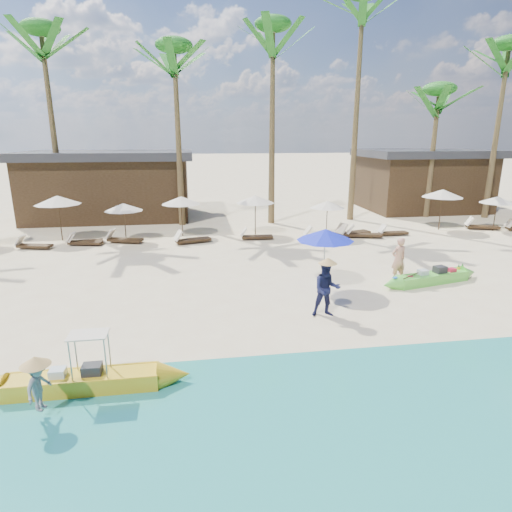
{
  "coord_description": "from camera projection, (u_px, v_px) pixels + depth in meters",
  "views": [
    {
      "loc": [
        -2.7,
        -11.92,
        5.28
      ],
      "look_at": [
        -0.61,
        2.0,
        1.3
      ],
      "focal_mm": 30.0,
      "sensor_mm": 36.0,
      "label": 1
    }
  ],
  "objects": [
    {
      "name": "lounger_3_left",
      "position": [
        32.0,
        245.0,
        20.61
      ],
      "size": [
        1.77,
        0.92,
        0.58
      ],
      "rotation": [
        0.0,
        0.0,
        -0.25
      ],
      "color": "#382717",
      "rests_on": "ground"
    },
    {
      "name": "palm_2",
      "position": [
        45.0,
        62.0,
        23.53
      ],
      "size": [
        2.08,
        2.08,
        11.33
      ],
      "color": "brown",
      "rests_on": "ground"
    },
    {
      "name": "lounger_5_left",
      "position": [
        191.0,
        239.0,
        21.64
      ],
      "size": [
        1.94,
        1.07,
        0.63
      ],
      "rotation": [
        0.0,
        0.0,
        0.28
      ],
      "color": "#382717",
      "rests_on": "ground"
    },
    {
      "name": "lounger_8_left",
      "position": [
        392.0,
        232.0,
        23.36
      ],
      "size": [
        1.66,
        0.55,
        0.56
      ],
      "rotation": [
        0.0,
        0.0,
        0.02
      ],
      "color": "#382717",
      "rests_on": "ground"
    },
    {
      "name": "resort_parasol_8",
      "position": [
        443.0,
        193.0,
        24.27
      ],
      "size": [
        2.27,
        2.27,
        2.34
      ],
      "color": "#382717",
      "rests_on": "ground"
    },
    {
      "name": "pavilion_west",
      "position": [
        110.0,
        184.0,
        28.08
      ],
      "size": [
        10.8,
        6.6,
        4.3
      ],
      "color": "#382717",
      "rests_on": "ground"
    },
    {
      "name": "lounger_9_left",
      "position": [
        480.0,
        226.0,
        24.88
      ],
      "size": [
        1.94,
        1.12,
        0.63
      ],
      "rotation": [
        0.0,
        0.0,
        -0.32
      ],
      "color": "#382717",
      "rests_on": "ground"
    },
    {
      "name": "lounger_4_left",
      "position": [
        84.0,
        241.0,
        21.44
      ],
      "size": [
        1.7,
        0.81,
        0.55
      ],
      "rotation": [
        0.0,
        0.0,
        0.2
      ],
      "color": "#382717",
      "rests_on": "ground"
    },
    {
      "name": "vendor_yellow",
      "position": [
        39.0,
        386.0,
        8.13
      ],
      "size": [
        0.54,
        0.73,
        1.01
      ],
      "primitive_type": "imported",
      "rotation": [
        0.0,
        0.0,
        1.29
      ],
      "color": "gray",
      "rests_on": "ground"
    },
    {
      "name": "pavilion_east",
      "position": [
        422.0,
        179.0,
        31.22
      ],
      "size": [
        8.8,
        6.6,
        4.3
      ],
      "color": "#382717",
      "rests_on": "ground"
    },
    {
      "name": "tourist",
      "position": [
        398.0,
        259.0,
        15.91
      ],
      "size": [
        0.67,
        0.51,
        1.67
      ],
      "primitive_type": "imported",
      "rotation": [
        0.0,
        0.0,
        3.33
      ],
      "color": "tan",
      "rests_on": "ground"
    },
    {
      "name": "palm_6",
      "position": [
        438.0,
        106.0,
        26.89
      ],
      "size": [
        2.08,
        2.08,
        8.51
      ],
      "color": "brown",
      "rests_on": "ground"
    },
    {
      "name": "blue_umbrella",
      "position": [
        325.0,
        235.0,
        14.87
      ],
      "size": [
        2.0,
        2.0,
        2.16
      ],
      "color": "#99999E",
      "rests_on": "ground"
    },
    {
      "name": "yellow_canoe",
      "position": [
        84.0,
        381.0,
        9.14
      ],
      "size": [
        5.03,
        0.66,
        1.31
      ],
      "rotation": [
        0.0,
        0.0,
        0.0
      ],
      "color": "gold",
      "rests_on": "ground"
    },
    {
      "name": "palm_5",
      "position": [
        361.0,
        37.0,
        24.97
      ],
      "size": [
        2.08,
        2.08,
        13.6
      ],
      "color": "brown",
      "rests_on": "ground"
    },
    {
      "name": "lounger_6_right",
      "position": [
        320.0,
        235.0,
        22.5
      ],
      "size": [
        1.92,
        0.72,
        0.64
      ],
      "rotation": [
        0.0,
        0.0,
        -0.08
      ],
      "color": "#382717",
      "rests_on": "ground"
    },
    {
      "name": "lounger_4_right",
      "position": [
        123.0,
        239.0,
        21.76
      ],
      "size": [
        1.92,
        1.08,
        0.62
      ],
      "rotation": [
        0.0,
        0.0,
        -0.3
      ],
      "color": "#382717",
      "rests_on": "ground"
    },
    {
      "name": "lounger_7_right",
      "position": [
        362.0,
        234.0,
        22.87
      ],
      "size": [
        1.93,
        0.98,
        0.63
      ],
      "rotation": [
        0.0,
        0.0,
        -0.24
      ],
      "color": "#382717",
      "rests_on": "ground"
    },
    {
      "name": "resort_parasol_4",
      "position": [
        124.0,
        207.0,
        21.62
      ],
      "size": [
        1.92,
        1.92,
        1.98
      ],
      "color": "#382717",
      "rests_on": "ground"
    },
    {
      "name": "resort_parasol_7",
      "position": [
        327.0,
        204.0,
        22.69
      ],
      "size": [
        1.88,
        1.88,
        1.94
      ],
      "color": "#382717",
      "rests_on": "ground"
    },
    {
      "name": "vendor_green",
      "position": [
        327.0,
        289.0,
        12.76
      ],
      "size": [
        0.89,
        0.73,
        1.72
      ],
      "primitive_type": "imported",
      "rotation": [
        0.0,
        0.0,
        -0.1
      ],
      "color": "#16193D",
      "rests_on": "ground"
    },
    {
      "name": "lounger_3_right",
      "position": [
        83.0,
        242.0,
        21.26
      ],
      "size": [
        1.76,
        0.82,
        0.58
      ],
      "rotation": [
        0.0,
        0.0,
        -0.18
      ],
      "color": "#382717",
      "rests_on": "ground"
    },
    {
      "name": "ground",
      "position": [
        285.0,
        313.0,
        13.17
      ],
      "size": [
        240.0,
        240.0,
        0.0
      ],
      "primitive_type": "plane",
      "color": "beige",
      "rests_on": "ground"
    },
    {
      "name": "lounger_6_left",
      "position": [
        255.0,
        236.0,
        22.45
      ],
      "size": [
        1.73,
        0.62,
        0.58
      ],
      "rotation": [
        0.0,
        0.0,
        -0.06
      ],
      "color": "#382717",
      "rests_on": "ground"
    },
    {
      "name": "lounger_7_left",
      "position": [
        351.0,
        232.0,
        23.13
      ],
      "size": [
        2.1,
        1.23,
        0.68
      ],
      "rotation": [
        0.0,
        0.0,
        0.33
      ],
      "color": "#382717",
      "rests_on": "ground"
    },
    {
      "name": "resort_parasol_5",
      "position": [
        181.0,
        200.0,
        22.78
      ],
      "size": [
        2.09,
        2.09,
        2.16
      ],
      "color": "#382717",
      "rests_on": "ground"
    },
    {
      "name": "resort_parasol_9",
      "position": [
        497.0,
        200.0,
        24.13
      ],
      "size": [
        1.91,
        1.91,
        1.97
      ],
      "color": "#382717",
      "rests_on": "ground"
    },
    {
      "name": "palm_7",
      "position": [
        506.0,
        72.0,
        26.1
      ],
      "size": [
        2.08,
        2.08,
        11.08
      ],
      "color": "brown",
      "rests_on": "ground"
    },
    {
      "name": "wet_sand_strip",
      "position": [
        339.0,
        414.0,
        8.41
      ],
      "size": [
        240.0,
        4.5,
        0.01
      ],
      "primitive_type": "cube",
      "color": "tan",
      "rests_on": "ground"
    },
    {
      "name": "resort_parasol_6",
      "position": [
        255.0,
        199.0,
        23.14
      ],
      "size": [
        2.1,
        2.1,
        2.16
      ],
      "color": "#382717",
      "rests_on": "ground"
    },
    {
      "name": "palm_4",
      "position": [
        273.0,
        59.0,
        24.24
      ],
      "size": [
        2.08,
        2.08,
        11.7
      ],
      "color": "brown",
      "rests_on": "ground"
    },
    {
      "name": "palm_3",
      "position": [
        175.0,
        74.0,
        23.94
      ],
      "size": [
        2.08,
        2.08,
        10.52
      ],
      "color": "brown",
      "rests_on": "ground"
    },
    {
      "name": "resort_parasol_3",
      "position": [
        58.0,
        200.0,
        21.74
      ],
      "size": [
        2.27,
        2.27,
        2.34
      ],
      "color": "#382717",
      "rests_on": "ground"
    },
    {
      "name": "green_canoe",
      "position": [
        431.0,
        278.0,
        15.82
      ],
      "size": [
        4.73,
        1.37,
        0.61
      ],
      "rotation": [
        0.0,
        0.0,
        0.23
      ],
      "color": "#57C73C",
      "rests_on": "ground"
    }
  ]
}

